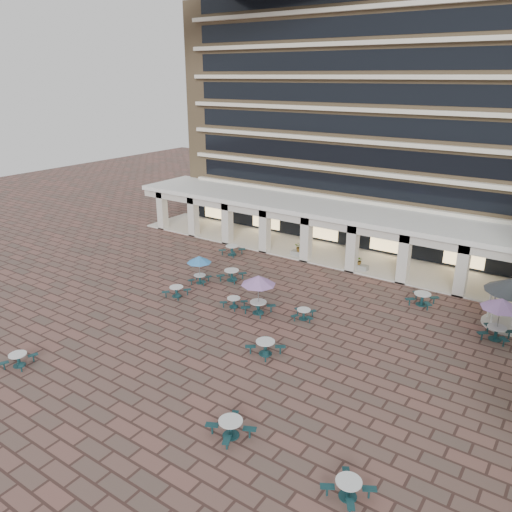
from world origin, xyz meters
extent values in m
plane|color=brown|center=(0.00, 0.00, 0.00)|extent=(120.00, 120.00, 0.00)
cube|color=#917551|center=(0.00, 25.50, 11.00)|extent=(40.00, 15.00, 22.00)
cube|color=silver|center=(0.00, 17.75, 4.50)|extent=(36.80, 0.50, 0.35)
cube|color=black|center=(0.00, 17.98, 5.80)|extent=(35.20, 0.05, 1.60)
cube|color=silver|center=(0.00, 17.75, 7.10)|extent=(36.80, 0.50, 0.35)
cube|color=black|center=(0.00, 17.98, 8.40)|extent=(35.20, 0.05, 1.60)
cube|color=silver|center=(0.00, 17.75, 9.70)|extent=(36.80, 0.50, 0.35)
cube|color=black|center=(0.00, 17.98, 11.00)|extent=(35.20, 0.05, 1.60)
cube|color=silver|center=(0.00, 17.75, 12.30)|extent=(36.80, 0.50, 0.35)
cube|color=black|center=(0.00, 17.98, 13.60)|extent=(35.20, 0.05, 1.60)
cube|color=silver|center=(0.00, 17.75, 14.90)|extent=(36.80, 0.50, 0.35)
cube|color=black|center=(0.00, 17.98, 16.20)|extent=(35.20, 0.05, 1.60)
cube|color=silver|center=(0.00, 17.75, 17.50)|extent=(36.80, 0.50, 0.35)
cube|color=black|center=(0.00, 17.98, 18.80)|extent=(35.20, 0.05, 1.60)
cube|color=silver|center=(0.00, 17.75, 20.10)|extent=(36.80, 0.50, 0.35)
cube|color=white|center=(0.00, 15.00, 4.20)|extent=(42.00, 6.60, 0.40)
cube|color=beige|center=(0.00, 12.15, 3.75)|extent=(42.00, 0.30, 0.90)
cube|color=black|center=(0.00, 17.70, 1.80)|extent=(38.00, 0.15, 3.20)
cube|color=beige|center=(0.00, 15.00, 0.06)|extent=(42.00, 6.00, 0.12)
cube|color=beige|center=(-19.00, 12.40, 2.00)|extent=(0.80, 0.80, 4.00)
cube|color=beige|center=(-14.78, 12.40, 2.00)|extent=(0.80, 0.80, 4.00)
cube|color=beige|center=(-10.56, 12.40, 2.00)|extent=(0.80, 0.80, 4.00)
cube|color=beige|center=(-6.33, 12.40, 2.00)|extent=(0.80, 0.80, 4.00)
cube|color=beige|center=(-2.11, 12.40, 2.00)|extent=(0.80, 0.80, 4.00)
cube|color=beige|center=(2.11, 12.40, 2.00)|extent=(0.80, 0.80, 4.00)
cube|color=beige|center=(6.33, 12.40, 2.00)|extent=(0.80, 0.80, 4.00)
cube|color=beige|center=(10.56, 12.40, 2.00)|extent=(0.80, 0.80, 4.00)
cube|color=#FFD88C|center=(-16.00, 17.55, 1.60)|extent=(3.20, 0.08, 2.40)
cube|color=#FFD88C|center=(-9.60, 17.55, 1.60)|extent=(3.20, 0.08, 2.40)
cube|color=#FFD88C|center=(-3.20, 17.55, 1.60)|extent=(3.20, 0.08, 2.40)
cube|color=#FFD88C|center=(3.20, 17.55, 1.60)|extent=(3.20, 0.08, 2.40)
cube|color=#FFD88C|center=(9.60, 17.55, 1.60)|extent=(3.20, 0.08, 2.40)
cylinder|color=#13363A|center=(-7.01, -11.00, 0.02)|extent=(0.67, 0.67, 0.04)
cylinder|color=#13363A|center=(-7.01, -11.00, 0.31)|extent=(0.17, 0.17, 0.63)
cylinder|color=silver|center=(-7.01, -11.00, 0.70)|extent=(0.95, 0.95, 0.05)
cube|color=#13363A|center=(-6.72, -10.31, 0.42)|extent=(0.45, 0.59, 0.05)
cylinder|color=#13363A|center=(-6.72, -10.31, 0.20)|extent=(0.08, 0.08, 0.40)
cube|color=#13363A|center=(-7.69, -10.72, 0.42)|extent=(0.59, 0.45, 0.05)
cylinder|color=#13363A|center=(-7.69, -10.72, 0.20)|extent=(0.08, 0.08, 0.40)
cube|color=#13363A|center=(-7.29, -11.69, 0.42)|extent=(0.45, 0.59, 0.05)
cylinder|color=#13363A|center=(-7.29, -11.69, 0.20)|extent=(0.08, 0.08, 0.40)
cube|color=#13363A|center=(-6.32, -11.28, 0.42)|extent=(0.59, 0.45, 0.05)
cylinder|color=#13363A|center=(-6.32, -11.28, 0.20)|extent=(0.08, 0.08, 0.40)
cylinder|color=#13363A|center=(6.03, -8.93, 0.02)|extent=(0.76, 0.76, 0.04)
cylinder|color=#13363A|center=(6.03, -8.93, 0.36)|extent=(0.19, 0.19, 0.71)
cylinder|color=silver|center=(6.03, -8.93, 0.79)|extent=(1.08, 1.08, 0.05)
cube|color=#13363A|center=(6.79, -8.56, 0.48)|extent=(0.67, 0.53, 0.05)
cylinder|color=#13363A|center=(6.79, -8.56, 0.23)|extent=(0.09, 0.09, 0.45)
cube|color=#13363A|center=(5.66, -8.17, 0.48)|extent=(0.53, 0.67, 0.05)
cylinder|color=#13363A|center=(5.66, -8.17, 0.23)|extent=(0.09, 0.09, 0.45)
cube|color=#13363A|center=(5.26, -9.29, 0.48)|extent=(0.67, 0.53, 0.05)
cylinder|color=#13363A|center=(5.26, -9.29, 0.23)|extent=(0.09, 0.09, 0.45)
cube|color=#13363A|center=(6.39, -9.69, 0.48)|extent=(0.53, 0.67, 0.05)
cylinder|color=#13363A|center=(6.39, -9.69, 0.23)|extent=(0.09, 0.09, 0.45)
cylinder|color=#13363A|center=(11.73, -9.13, 0.02)|extent=(0.70, 0.70, 0.04)
cylinder|color=#13363A|center=(11.73, -9.13, 0.33)|extent=(0.18, 0.18, 0.66)
cylinder|color=silver|center=(11.73, -9.13, 0.73)|extent=(1.01, 1.01, 0.05)
cube|color=#13363A|center=(12.41, -8.73, 0.44)|extent=(0.62, 0.52, 0.05)
cylinder|color=#13363A|center=(12.41, -8.73, 0.21)|extent=(0.08, 0.08, 0.42)
cube|color=#13363A|center=(11.34, -8.45, 0.44)|extent=(0.52, 0.62, 0.05)
cylinder|color=#13363A|center=(11.34, -8.45, 0.21)|extent=(0.08, 0.08, 0.42)
cube|color=#13363A|center=(11.06, -9.53, 0.44)|extent=(0.62, 0.52, 0.05)
cylinder|color=#13363A|center=(11.06, -9.53, 0.21)|extent=(0.08, 0.08, 0.42)
cube|color=#13363A|center=(12.13, -9.81, 0.44)|extent=(0.52, 0.62, 0.05)
cylinder|color=#13363A|center=(12.13, -9.81, 0.21)|extent=(0.08, 0.08, 0.42)
cylinder|color=#13363A|center=(-6.38, 3.48, 0.02)|extent=(0.63, 0.63, 0.04)
cylinder|color=#13363A|center=(-6.38, 3.48, 0.30)|extent=(0.16, 0.16, 0.60)
cylinder|color=silver|center=(-6.38, 3.48, 0.66)|extent=(0.90, 0.90, 0.05)
cube|color=#13363A|center=(-6.06, 4.10, 0.40)|extent=(0.45, 0.56, 0.05)
cylinder|color=#13363A|center=(-6.06, 4.10, 0.19)|extent=(0.07, 0.07, 0.38)
cube|color=#13363A|center=(-7.01, 3.79, 0.40)|extent=(0.56, 0.45, 0.05)
cylinder|color=#13363A|center=(-7.01, 3.79, 0.19)|extent=(0.07, 0.07, 0.38)
cube|color=#13363A|center=(-6.70, 2.85, 0.40)|extent=(0.45, 0.56, 0.05)
cylinder|color=#13363A|center=(-6.70, 2.85, 0.19)|extent=(0.07, 0.07, 0.38)
cube|color=#13363A|center=(-5.75, 3.16, 0.40)|extent=(0.56, 0.45, 0.05)
cylinder|color=#13363A|center=(-5.75, 3.16, 0.19)|extent=(0.07, 0.07, 0.38)
cylinder|color=gray|center=(-6.38, 3.48, 1.08)|extent=(0.05, 0.05, 2.16)
cone|color=#347AC1|center=(-6.38, 3.48, 1.94)|extent=(1.89, 1.89, 0.50)
cylinder|color=#13363A|center=(-1.71, 1.59, 0.02)|extent=(0.64, 0.64, 0.04)
cylinder|color=#13363A|center=(-1.71, 1.59, 0.30)|extent=(0.16, 0.16, 0.60)
cylinder|color=silver|center=(-1.71, 1.59, 0.66)|extent=(0.91, 0.91, 0.05)
cube|color=#13363A|center=(-1.18, 2.06, 0.40)|extent=(0.55, 0.52, 0.05)
cylinder|color=#13363A|center=(-1.18, 2.06, 0.19)|extent=(0.07, 0.07, 0.38)
cube|color=#13363A|center=(-2.18, 2.13, 0.40)|extent=(0.52, 0.55, 0.05)
cylinder|color=#13363A|center=(-2.18, 2.13, 0.19)|extent=(0.07, 0.07, 0.38)
cube|color=#13363A|center=(-2.25, 1.12, 0.40)|extent=(0.55, 0.52, 0.05)
cylinder|color=#13363A|center=(-2.25, 1.12, 0.19)|extent=(0.07, 0.07, 0.38)
cube|color=#13363A|center=(-1.25, 1.05, 0.40)|extent=(0.52, 0.55, 0.05)
cylinder|color=#13363A|center=(-1.25, 1.05, 0.19)|extent=(0.07, 0.07, 0.38)
cylinder|color=#13363A|center=(0.20, 1.78, 0.02)|extent=(0.78, 0.78, 0.04)
cylinder|color=#13363A|center=(0.20, 1.78, 0.37)|extent=(0.20, 0.20, 0.73)
cylinder|color=silver|center=(0.20, 1.78, 0.81)|extent=(1.11, 1.11, 0.06)
cube|color=#13363A|center=(0.83, 2.37, 0.49)|extent=(0.66, 0.65, 0.06)
cylinder|color=#13363A|center=(0.83, 2.37, 0.23)|extent=(0.09, 0.09, 0.47)
cube|color=#13363A|center=(-0.40, 2.41, 0.49)|extent=(0.65, 0.66, 0.06)
cylinder|color=#13363A|center=(-0.40, 2.41, 0.23)|extent=(0.09, 0.09, 0.47)
cube|color=#13363A|center=(-0.43, 1.18, 0.49)|extent=(0.66, 0.65, 0.06)
cylinder|color=#13363A|center=(-0.43, 1.18, 0.23)|extent=(0.09, 0.09, 0.47)
cube|color=#13363A|center=(0.80, 1.14, 0.49)|extent=(0.65, 0.66, 0.06)
cylinder|color=#13363A|center=(0.80, 1.14, 0.23)|extent=(0.09, 0.09, 0.47)
cylinder|color=gray|center=(0.20, 1.78, 1.33)|extent=(0.06, 0.06, 2.67)
cone|color=#9165A7|center=(0.20, 1.78, 2.39)|extent=(2.33, 2.33, 0.61)
cylinder|color=#13363A|center=(3.47, -2.31, 0.02)|extent=(0.77, 0.77, 0.04)
cylinder|color=#13363A|center=(3.47, -2.31, 0.36)|extent=(0.20, 0.20, 0.72)
cylinder|color=silver|center=(3.47, -2.31, 0.80)|extent=(1.09, 1.09, 0.05)
cube|color=#13363A|center=(4.18, -1.83, 0.48)|extent=(0.67, 0.59, 0.05)
cylinder|color=#13363A|center=(4.18, -1.83, 0.23)|extent=(0.09, 0.09, 0.46)
cube|color=#13363A|center=(2.99, -1.60, 0.48)|extent=(0.59, 0.67, 0.05)
cylinder|color=#13363A|center=(2.99, -1.60, 0.23)|extent=(0.09, 0.09, 0.46)
cube|color=#13363A|center=(2.77, -2.78, 0.48)|extent=(0.67, 0.59, 0.05)
cylinder|color=#13363A|center=(2.77, -2.78, 0.23)|extent=(0.09, 0.09, 0.46)
cube|color=#13363A|center=(3.95, -3.01, 0.48)|extent=(0.59, 0.67, 0.05)
cylinder|color=#13363A|center=(3.95, -3.01, 0.23)|extent=(0.09, 0.09, 0.46)
cylinder|color=#13363A|center=(-6.18, 0.67, 0.02)|extent=(0.69, 0.69, 0.04)
cylinder|color=#13363A|center=(-6.18, 0.67, 0.33)|extent=(0.18, 0.18, 0.65)
cylinder|color=silver|center=(-6.18, 0.67, 0.72)|extent=(0.99, 0.99, 0.05)
cube|color=#13363A|center=(-5.69, 1.26, 0.43)|extent=(0.56, 0.59, 0.05)
cylinder|color=#13363A|center=(-5.69, 1.26, 0.21)|extent=(0.08, 0.08, 0.41)
cube|color=#13363A|center=(-6.77, 1.17, 0.43)|extent=(0.59, 0.56, 0.05)
cylinder|color=#13363A|center=(-6.77, 1.17, 0.21)|extent=(0.08, 0.08, 0.41)
cube|color=#13363A|center=(-6.68, 0.09, 0.43)|extent=(0.56, 0.59, 0.05)
cylinder|color=#13363A|center=(-6.68, 0.09, 0.21)|extent=(0.08, 0.08, 0.41)
cube|color=#13363A|center=(-5.60, 0.18, 0.43)|extent=(0.59, 0.56, 0.05)
cylinder|color=#13363A|center=(-5.60, 0.18, 0.21)|extent=(0.08, 0.08, 0.41)
cylinder|color=#13363A|center=(-4.72, 5.31, 0.02)|extent=(0.79, 0.79, 0.05)
cylinder|color=#13363A|center=(-4.72, 5.31, 0.37)|extent=(0.20, 0.20, 0.75)
cylinder|color=silver|center=(-4.72, 5.31, 0.82)|extent=(1.13, 1.13, 0.06)
cube|color=#13363A|center=(-4.16, 5.99, 0.50)|extent=(0.64, 0.68, 0.06)
cylinder|color=#13363A|center=(-4.16, 5.99, 0.24)|extent=(0.09, 0.09, 0.47)
cube|color=#13363A|center=(-5.40, 5.87, 0.50)|extent=(0.68, 0.64, 0.06)
cylinder|color=#13363A|center=(-5.40, 5.87, 0.24)|extent=(0.09, 0.09, 0.47)
cube|color=#13363A|center=(-5.28, 4.63, 0.50)|extent=(0.64, 0.68, 0.06)
cylinder|color=#13363A|center=(-5.28, 4.63, 0.24)|extent=(0.09, 0.09, 0.47)
cube|color=#13363A|center=(-4.04, 4.75, 0.50)|extent=(0.68, 0.64, 0.06)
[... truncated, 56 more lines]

